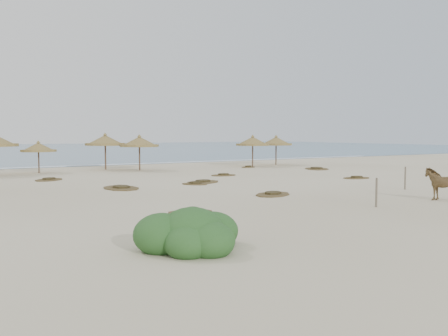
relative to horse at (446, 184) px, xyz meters
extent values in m
plane|color=beige|center=(-5.18, 6.20, -0.73)|extent=(160.00, 160.00, 0.00)
cube|color=#2B5681|center=(-5.18, 81.20, -0.72)|extent=(200.00, 100.00, 0.01)
cube|color=white|center=(-5.18, 32.20, -0.72)|extent=(70.00, 0.60, 0.01)
cylinder|color=brown|center=(-12.08, 25.66, 0.19)|extent=(0.10, 0.10, 1.83)
cylinder|color=olive|center=(-12.08, 25.66, 0.95)|extent=(2.92, 2.92, 0.16)
cone|color=olive|center=(-12.08, 25.66, 1.24)|extent=(2.83, 2.83, 0.66)
cone|color=olive|center=(-12.08, 25.66, 1.63)|extent=(0.31, 0.31, 0.19)
cylinder|color=brown|center=(-6.68, 26.36, 0.41)|extent=(0.13, 0.13, 2.28)
cylinder|color=olive|center=(-6.68, 26.36, 1.35)|extent=(3.48, 3.48, 0.20)
cone|color=olive|center=(-6.68, 26.36, 1.71)|extent=(3.36, 3.36, 0.81)
cone|color=olive|center=(-6.68, 26.36, 2.20)|extent=(0.39, 0.39, 0.24)
cylinder|color=brown|center=(-4.60, 24.16, 0.36)|extent=(0.12, 0.12, 2.18)
cylinder|color=olive|center=(-4.60, 24.16, 1.26)|extent=(3.49, 3.49, 0.19)
cone|color=olive|center=(-4.60, 24.16, 1.61)|extent=(3.37, 3.37, 0.78)
cone|color=olive|center=(-4.60, 24.16, 2.07)|extent=(0.37, 0.37, 0.23)
cylinder|color=brown|center=(5.90, 23.23, 0.35)|extent=(0.12, 0.12, 2.15)
cylinder|color=olive|center=(5.90, 23.23, 1.24)|extent=(3.90, 3.90, 0.18)
cone|color=olive|center=(5.90, 23.23, 1.57)|extent=(3.77, 3.77, 0.77)
cone|color=olive|center=(5.90, 23.23, 2.03)|extent=(0.37, 0.37, 0.22)
cylinder|color=brown|center=(9.07, 23.87, 0.33)|extent=(0.12, 0.12, 2.13)
cylinder|color=olive|center=(9.07, 23.87, 1.21)|extent=(3.50, 3.50, 0.18)
cone|color=olive|center=(9.07, 23.87, 1.55)|extent=(3.38, 3.38, 0.76)
cone|color=olive|center=(9.07, 23.87, 2.00)|extent=(0.36, 0.36, 0.22)
imported|color=olive|center=(0.00, 0.00, 0.00)|extent=(1.66, 1.85, 1.46)
cylinder|color=#6E6152|center=(-4.22, 0.23, -0.13)|extent=(0.10, 0.10, 1.19)
cylinder|color=#6E6152|center=(2.10, 3.79, -0.12)|extent=(0.11, 0.11, 1.22)
ellipsoid|color=#2D622A|center=(-14.13, -2.43, -0.26)|extent=(1.71, 1.71, 1.28)
ellipsoid|color=#2D622A|center=(-13.36, -2.17, -0.34)|extent=(1.37, 1.37, 1.03)
ellipsoid|color=#2D622A|center=(-14.82, -2.09, -0.30)|extent=(1.46, 1.46, 1.09)
ellipsoid|color=#2D622A|center=(-13.96, -3.03, -0.39)|extent=(1.28, 1.28, 0.96)
ellipsoid|color=#2D622A|center=(-14.47, -2.86, -0.40)|extent=(1.20, 1.20, 0.90)
ellipsoid|color=#2D622A|center=(-13.62, -1.66, -0.43)|extent=(1.03, 1.03, 0.77)
ellipsoid|color=#2D622A|center=(-13.88, -2.00, 0.04)|extent=(0.77, 0.77, 0.58)
ellipsoid|color=#2D622A|center=(-14.39, -2.34, 0.09)|extent=(0.68, 0.68, 0.51)
camera|label=1|loc=(-20.08, -13.50, 2.26)|focal=40.00mm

